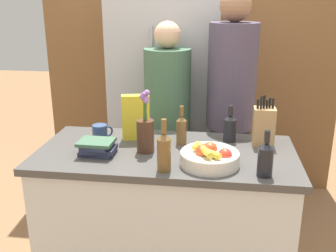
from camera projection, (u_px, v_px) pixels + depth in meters
kitchen_island at (166, 220)px, 2.38m from camera, size 1.47×0.71×0.91m
back_wall_wood at (189, 48)px, 3.55m from camera, size 2.67×0.12×2.60m
refrigerator at (166, 97)px, 3.35m from camera, size 0.87×0.63×1.86m
fruit_bowl at (210, 156)px, 2.04m from camera, size 0.31×0.31×0.12m
knife_block at (264, 126)px, 2.30m from camera, size 0.12×0.11×0.30m
flower_vase at (145, 132)px, 2.19m from camera, size 0.10×0.10×0.36m
cereal_box at (136, 117)px, 2.38m from camera, size 0.18×0.09×0.28m
coffee_mug at (101, 133)px, 2.37m from camera, size 0.11×0.10×0.10m
book_stack at (97, 147)px, 2.17m from camera, size 0.20×0.16×0.08m
bottle_oil at (265, 158)px, 1.90m from camera, size 0.08×0.08×0.23m
bottle_vinegar at (230, 127)px, 2.36m from camera, size 0.08×0.08×0.22m
bottle_wine at (164, 151)px, 1.95m from camera, size 0.07×0.07×0.27m
bottle_water at (182, 129)px, 2.31m from camera, size 0.06×0.06×0.23m
person_at_sink at (167, 120)px, 2.85m from camera, size 0.33×0.33×1.59m
person_in_blue at (231, 106)px, 2.76m from camera, size 0.34×0.34×1.79m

